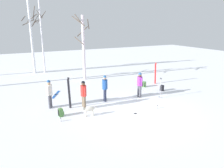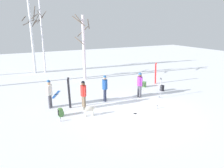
# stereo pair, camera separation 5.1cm
# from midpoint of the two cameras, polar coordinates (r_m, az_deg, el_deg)

# --- Properties ---
(ground_plane) EXTENTS (60.00, 60.00, 0.00)m
(ground_plane) POSITION_cam_midpoint_polar(r_m,az_deg,el_deg) (12.20, 6.53, -7.51)
(ground_plane) COLOR white
(person_0) EXTENTS (0.34, 0.47, 1.72)m
(person_0) POSITION_cam_midpoint_polar(r_m,az_deg,el_deg) (12.92, -16.70, -2.11)
(person_0) COLOR #4C4C56
(person_0) RESTS_ON ground_plane
(person_1) EXTENTS (0.34, 0.52, 1.72)m
(person_1) POSITION_cam_midpoint_polar(r_m,az_deg,el_deg) (14.33, 7.40, 0.20)
(person_1) COLOR #4C4C56
(person_1) RESTS_ON ground_plane
(person_2) EXTENTS (0.34, 0.50, 1.72)m
(person_2) POSITION_cam_midpoint_polar(r_m,az_deg,el_deg) (13.46, -2.06, -0.71)
(person_2) COLOR #1E2338
(person_2) RESTS_ON ground_plane
(person_3) EXTENTS (0.34, 0.52, 1.72)m
(person_3) POSITION_cam_midpoint_polar(r_m,az_deg,el_deg) (12.31, -7.83, -2.46)
(person_3) COLOR #72604C
(person_3) RESTS_ON ground_plane
(dog) EXTENTS (0.89, 0.33, 0.57)m
(dog) POSITION_cam_midpoint_polar(r_m,az_deg,el_deg) (11.55, -6.54, -6.82)
(dog) COLOR beige
(dog) RESTS_ON ground_plane
(ski_pair_planted_0) EXTENTS (0.08, 0.19, 1.77)m
(ski_pair_planted_0) POSITION_cam_midpoint_polar(r_m,az_deg,el_deg) (17.89, 11.58, 2.85)
(ski_pair_planted_0) COLOR red
(ski_pair_planted_0) RESTS_ON ground_plane
(ski_pair_planted_1) EXTENTS (0.16, 0.12, 1.88)m
(ski_pair_planted_1) POSITION_cam_midpoint_polar(r_m,az_deg,el_deg) (12.60, -11.62, -2.42)
(ski_pair_planted_1) COLOR black
(ski_pair_planted_1) RESTS_ON ground_plane
(ski_pair_lying_0) EXTENTS (0.95, 1.82, 0.05)m
(ski_pair_lying_0) POSITION_cam_midpoint_polar(r_m,az_deg,el_deg) (11.93, 5.97, -8.00)
(ski_pair_lying_0) COLOR white
(ski_pair_lying_0) RESTS_ON ground_plane
(ski_pair_lying_1) EXTENTS (0.95, 1.59, 0.05)m
(ski_pair_lying_1) POSITION_cam_midpoint_polar(r_m,az_deg,el_deg) (15.50, -15.05, -2.75)
(ski_pair_lying_1) COLOR blue
(ski_pair_lying_1) RESTS_ON ground_plane
(ski_poles_0) EXTENTS (0.07, 0.21, 1.41)m
(ski_poles_0) POSITION_cam_midpoint_polar(r_m,az_deg,el_deg) (14.43, 12.85, -0.90)
(ski_poles_0) COLOR #B2B2BC
(ski_poles_0) RESTS_ON ground_plane
(backpack_0) EXTENTS (0.34, 0.32, 0.44)m
(backpack_0) POSITION_cam_midpoint_polar(r_m,az_deg,el_deg) (16.20, 13.26, -1.07)
(backpack_0) COLOR black
(backpack_0) RESTS_ON ground_plane
(backpack_1) EXTENTS (0.34, 0.33, 0.44)m
(backpack_1) POSITION_cam_midpoint_polar(r_m,az_deg,el_deg) (16.92, 8.61, -0.09)
(backpack_1) COLOR #4C7F3F
(backpack_1) RESTS_ON ground_plane
(backpack_2) EXTENTS (0.30, 0.28, 0.44)m
(backpack_2) POSITION_cam_midpoint_polar(r_m,az_deg,el_deg) (11.85, -13.80, -7.50)
(backpack_2) COLOR #4C7F3F
(backpack_2) RESTS_ON ground_plane
(water_bottle_0) EXTENTS (0.08, 0.08, 0.22)m
(water_bottle_0) POSITION_cam_midpoint_polar(r_m,az_deg,el_deg) (12.82, 11.97, -6.08)
(water_bottle_0) COLOR silver
(water_bottle_0) RESTS_ON ground_plane
(water_bottle_1) EXTENTS (0.07, 0.07, 0.21)m
(water_bottle_1) POSITION_cam_midpoint_polar(r_m,az_deg,el_deg) (11.29, -13.89, -9.38)
(water_bottle_1) COLOR silver
(water_bottle_1) RESTS_ON ground_plane
(birch_tree_2) EXTENTS (1.62, 1.23, 7.71)m
(birch_tree_2) POSITION_cam_midpoint_polar(r_m,az_deg,el_deg) (22.56, -21.11, 12.78)
(birch_tree_2) COLOR silver
(birch_tree_2) RESTS_ON ground_plane
(birch_tree_3) EXTENTS (1.38, 1.09, 7.61)m
(birch_tree_3) POSITION_cam_midpoint_polar(r_m,az_deg,el_deg) (22.44, -18.59, 12.88)
(birch_tree_3) COLOR silver
(birch_tree_3) RESTS_ON ground_plane
(birch_tree_4) EXTENTS (1.58, 1.51, 5.64)m
(birch_tree_4) POSITION_cam_midpoint_polar(r_m,az_deg,el_deg) (18.75, -7.84, 10.19)
(birch_tree_4) COLOR silver
(birch_tree_4) RESTS_ON ground_plane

